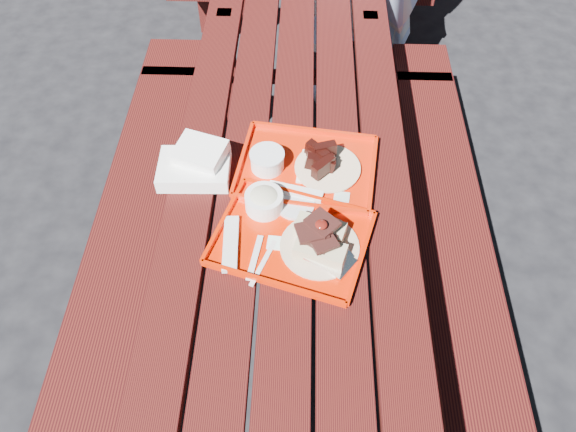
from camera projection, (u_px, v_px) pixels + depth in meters
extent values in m
plane|color=black|center=(289.00, 311.00, 2.29)|extent=(60.00, 60.00, 0.00)
cube|color=#44120D|center=(192.00, 193.00, 1.72)|extent=(0.14, 2.40, 0.04)
cube|color=#44120D|center=(241.00, 194.00, 1.72)|extent=(0.14, 2.40, 0.04)
cube|color=#44120D|center=(290.00, 196.00, 1.71)|extent=(0.14, 2.40, 0.04)
cube|color=#44120D|center=(339.00, 197.00, 1.71)|extent=(0.14, 2.40, 0.04)
cube|color=#44120D|center=(388.00, 198.00, 1.71)|extent=(0.14, 2.40, 0.04)
cube|color=#44120D|center=(124.00, 247.00, 1.96)|extent=(0.25, 2.40, 0.04)
cube|color=#44120D|center=(173.00, 128.00, 2.65)|extent=(0.06, 0.06, 0.42)
cube|color=#44120D|center=(457.00, 256.00, 1.94)|extent=(0.25, 2.40, 0.04)
cube|color=#44120D|center=(419.00, 134.00, 2.63)|extent=(0.06, 0.06, 0.42)
cube|color=#44120D|center=(231.00, 85.00, 2.59)|extent=(0.06, 0.06, 0.75)
cube|color=#44120D|center=(361.00, 88.00, 2.58)|extent=(0.06, 0.06, 0.75)
cube|color=#44120D|center=(296.00, 77.00, 2.54)|extent=(1.40, 0.06, 0.04)
cube|color=#44120D|center=(398.00, 3.00, 3.32)|extent=(0.06, 0.06, 0.42)
cube|color=red|center=(291.00, 240.00, 1.58)|extent=(0.48, 0.42, 0.01)
cube|color=red|center=(308.00, 197.00, 1.66)|extent=(0.39, 0.13, 0.02)
cube|color=red|center=(272.00, 283.00, 1.48)|extent=(0.39, 0.13, 0.02)
cube|color=red|center=(362.00, 257.00, 1.53)|extent=(0.10, 0.30, 0.02)
cube|color=red|center=(224.00, 219.00, 1.61)|extent=(0.10, 0.30, 0.02)
cylinder|color=tan|center=(320.00, 246.00, 1.56)|extent=(0.22, 0.22, 0.01)
cube|color=#C2B186|center=(320.00, 251.00, 1.51)|extent=(0.15, 0.10, 0.04)
cube|color=#C2B186|center=(320.00, 229.00, 1.56)|extent=(0.15, 0.10, 0.04)
ellipsoid|color=#51100B|center=(321.00, 222.00, 1.47)|extent=(0.03, 0.03, 0.01)
cylinder|color=white|center=(264.00, 201.00, 1.62)|extent=(0.11, 0.11, 0.06)
ellipsoid|color=beige|center=(264.00, 198.00, 1.61)|extent=(0.09, 0.09, 0.04)
cylinder|color=silver|center=(295.00, 204.00, 1.65)|extent=(0.11, 0.11, 0.01)
cube|color=silver|center=(231.00, 244.00, 1.56)|extent=(0.05, 0.19, 0.01)
cube|color=silver|center=(255.00, 257.00, 1.53)|extent=(0.04, 0.15, 0.01)
cube|color=silver|center=(263.00, 263.00, 1.52)|extent=(0.07, 0.15, 0.00)
cube|color=white|center=(275.00, 243.00, 1.56)|extent=(0.05, 0.05, 0.00)
cube|color=red|center=(307.00, 169.00, 1.75)|extent=(0.45, 0.37, 0.01)
cube|color=red|center=(314.00, 131.00, 1.83)|extent=(0.41, 0.07, 0.02)
cube|color=red|center=(299.00, 204.00, 1.64)|extent=(0.41, 0.07, 0.02)
cube|color=red|center=(373.00, 174.00, 1.72)|extent=(0.05, 0.31, 0.02)
cube|color=red|center=(242.00, 158.00, 1.76)|extent=(0.05, 0.31, 0.02)
cube|color=silver|center=(322.00, 168.00, 1.74)|extent=(0.16, 0.16, 0.01)
cylinder|color=beige|center=(328.00, 168.00, 1.73)|extent=(0.20, 0.20, 0.01)
cylinder|color=white|center=(267.00, 161.00, 1.73)|extent=(0.10, 0.10, 0.05)
cylinder|color=white|center=(267.00, 155.00, 1.70)|extent=(0.11, 0.11, 0.01)
cube|color=white|center=(295.00, 192.00, 1.67)|extent=(0.17, 0.08, 0.01)
cube|color=#B0C9C0|center=(342.00, 197.00, 1.67)|extent=(0.05, 0.04, 0.00)
cube|color=white|center=(194.00, 169.00, 1.72)|extent=(0.22, 0.16, 0.05)
cube|color=white|center=(200.00, 152.00, 1.70)|extent=(0.18, 0.16, 0.04)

